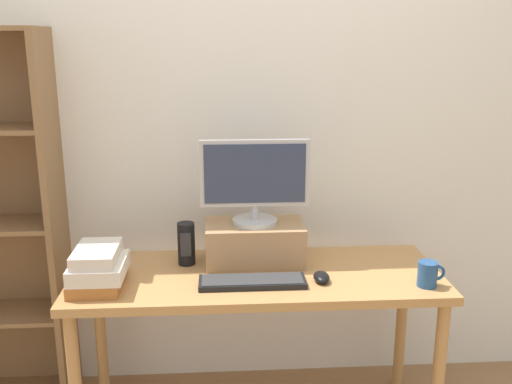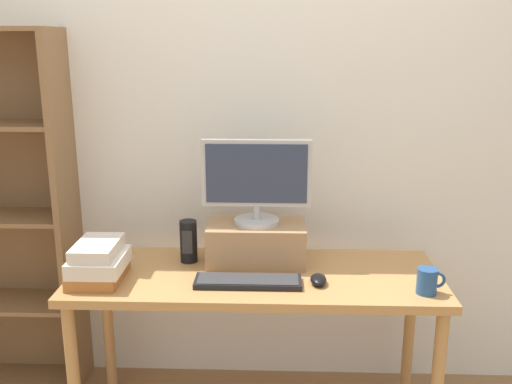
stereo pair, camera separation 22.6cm
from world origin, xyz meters
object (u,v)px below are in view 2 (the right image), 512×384
(computer_mouse, at_px, (318,280))
(book_stack, at_px, (98,262))
(computer_monitor, at_px, (257,179))
(desk_speaker, at_px, (189,241))
(riser_box, at_px, (257,242))
(keyboard, at_px, (248,281))
(desk, at_px, (255,291))
(coffee_mug, at_px, (428,281))

(computer_mouse, relative_size, book_stack, 0.39)
(computer_monitor, relative_size, computer_mouse, 4.43)
(computer_monitor, relative_size, book_stack, 1.71)
(computer_monitor, height_order, desk_speaker, computer_monitor)
(desk_speaker, bearing_deg, riser_box, 2.13)
(keyboard, distance_m, computer_mouse, 0.28)
(desk, distance_m, book_stack, 0.65)
(desk, height_order, book_stack, book_stack)
(computer_mouse, distance_m, coffee_mug, 0.42)
(computer_mouse, relative_size, desk_speaker, 0.56)
(book_stack, bearing_deg, riser_box, 19.54)
(riser_box, distance_m, keyboard, 0.26)
(riser_box, xyz_separation_m, keyboard, (-0.03, -0.24, -0.07))
(computer_monitor, relative_size, coffee_mug, 4.21)
(coffee_mug, bearing_deg, computer_monitor, 155.50)
(riser_box, bearing_deg, desk_speaker, -177.87)
(desk, xyz_separation_m, book_stack, (-0.63, -0.09, 0.16))
(keyboard, distance_m, book_stack, 0.61)
(desk, xyz_separation_m, computer_monitor, (0.00, 0.13, 0.45))
(computer_mouse, bearing_deg, desk, 158.23)
(desk_speaker, bearing_deg, computer_mouse, -21.88)
(coffee_mug, bearing_deg, keyboard, 175.18)
(riser_box, xyz_separation_m, computer_monitor, (0.00, -0.00, 0.28))
(riser_box, distance_m, computer_monitor, 0.28)
(riser_box, xyz_separation_m, book_stack, (-0.63, -0.22, -0.01))
(riser_box, xyz_separation_m, coffee_mug, (0.66, -0.30, -0.04))
(desk, height_order, riser_box, riser_box)
(computer_monitor, height_order, book_stack, computer_monitor)
(computer_monitor, distance_m, desk_speaker, 0.40)
(coffee_mug, relative_size, desk_speaker, 0.59)
(riser_box, bearing_deg, computer_mouse, -42.42)
(keyboard, xyz_separation_m, computer_mouse, (0.28, 0.01, 0.01))
(keyboard, bearing_deg, desk_speaker, 139.05)
(keyboard, bearing_deg, riser_box, 84.05)
(desk, xyz_separation_m, coffee_mug, (0.66, -0.17, 0.13))
(desk_speaker, bearing_deg, book_stack, -147.48)
(computer_monitor, bearing_deg, riser_box, 90.00)
(desk, bearing_deg, coffee_mug, -14.65)
(computer_mouse, height_order, desk_speaker, desk_speaker)
(book_stack, xyz_separation_m, desk_speaker, (0.33, 0.21, 0.02))
(computer_monitor, height_order, keyboard, computer_monitor)
(keyboard, bearing_deg, coffee_mug, -4.82)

